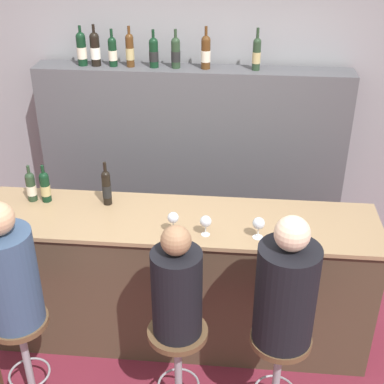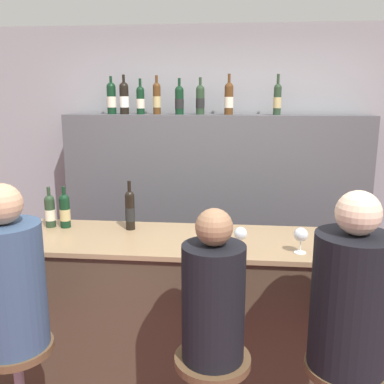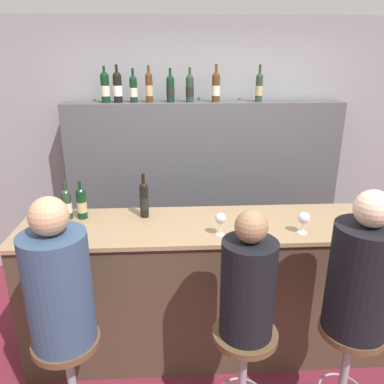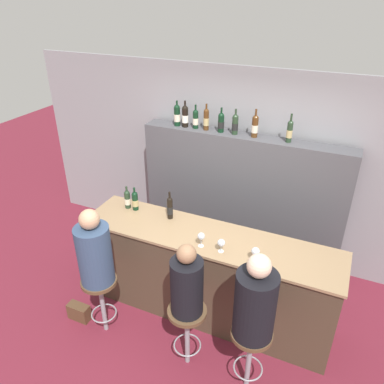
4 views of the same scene
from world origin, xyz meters
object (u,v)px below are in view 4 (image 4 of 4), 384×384
Objects in this scene: wine_bottle_backbar_7 at (290,131)px; bar_stool_left at (100,291)px; wine_bottle_backbar_2 at (196,119)px; wine_bottle_backbar_1 at (185,116)px; bar_stool_right at (251,344)px; wine_glass_2 at (256,252)px; bar_stool_middle at (187,322)px; guest_seated_right at (255,302)px; guest_seated_middle at (187,284)px; wine_bottle_counter_0 at (127,199)px; wine_bottle_counter_2 at (170,208)px; guest_seated_left at (94,252)px; wine_bottle_backbar_5 at (235,124)px; wine_glass_0 at (201,237)px; wine_bottle_backbar_3 at (206,119)px; wine_bottle_backbar_6 at (255,126)px; wine_glass_1 at (221,243)px; handbag at (79,312)px; wine_bottle_backbar_4 at (221,122)px; wine_bottle_backbar_0 at (177,115)px; wine_bottle_counter_1 at (135,200)px.

wine_bottle_backbar_7 is 2.76m from bar_stool_left.
wine_bottle_backbar_2 is 1.18m from wine_bottle_backbar_7.
bar_stool_right is at bearing -51.01° from wine_bottle_backbar_1.
wine_glass_2 is 0.21× the size of bar_stool_middle.
guest_seated_right is (0.20, -1.89, -0.87)m from wine_bottle_backbar_7.
bar_stool_left is 0.97× the size of guest_seated_middle.
wine_bottle_counter_0 is 1.60m from bar_stool_middle.
wine_bottle_counter_2 is 0.40× the size of guest_seated_left.
wine_bottle_backbar_1 is 0.40× the size of guest_seated_left.
wine_bottle_backbar_5 is 0.43× the size of bar_stool_middle.
wine_glass_0 is at bearing -17.39° from wine_bottle_counter_0.
wine_bottle_counter_0 is 1.48m from guest_seated_middle.
wine_bottle_backbar_3 is 0.39× the size of guest_seated_right.
wine_bottle_backbar_3 is (0.15, 0.00, 0.02)m from wine_bottle_backbar_2.
bar_stool_left is 1.13m from guest_seated_middle.
wine_bottle_backbar_6 is 0.45× the size of guest_seated_middle.
guest_seated_right reaches higher than wine_glass_2.
wine_bottle_backbar_6 is at bearing 94.47° from wine_glass_1.
wine_bottle_backbar_2 is 0.36× the size of guest_seated_right.
wine_glass_2 is at bearing -17.45° from wine_bottle_counter_2.
guest_seated_right is at bearing -72.09° from wine_bottle_backbar_6.
wine_glass_2 is (1.08, -1.35, -0.77)m from wine_bottle_backbar_3.
wine_bottle_backbar_7 is at bearing 45.97° from handbag.
guest_seated_middle is (0.75, -1.89, -0.89)m from wine_bottle_backbar_2.
wine_bottle_backbar_1 is 0.92m from wine_bottle_backbar_6.
wine_bottle_backbar_3 is 0.20m from wine_bottle_backbar_4.
guest_seated_middle reaches higher than wine_glass_2.
wine_bottle_backbar_2 is at bearing 126.22° from guest_seated_right.
wine_glass_0 is (0.32, -1.35, -0.74)m from wine_bottle_backbar_4.
wine_bottle_backbar_2 is 1.18× the size of handbag.
wine_bottle_backbar_6 is at bearing 57.69° from wine_bottle_counter_2.
wine_bottle_backbar_2 is (-0.13, 1.01, 0.72)m from wine_bottle_counter_2.
wine_bottle_backbar_5 is at bearing 180.00° from wine_bottle_backbar_7.
wine_bottle_counter_0 is at bearing -119.88° from wine_bottle_backbar_3.
guest_seated_middle is at bearing 180.00° from guest_seated_right.
wine_bottle_backbar_7 is (0.66, -0.00, 0.01)m from wine_bottle_backbar_5.
wine_bottle_backbar_7 is at bearing 0.00° from wine_bottle_backbar_1.
wine_bottle_backbar_3 is 2.18m from guest_seated_middle.
wine_bottle_backbar_0 is 2.08m from guest_seated_left.
guest_seated_middle is at bearing -83.29° from wine_bottle_backbar_5.
wine_glass_1 is 0.17× the size of guest_seated_left.
wine_bottle_counter_2 is 0.40× the size of guest_seated_right.
wine_bottle_backbar_1 is at bearing 86.19° from bar_stool_left.
wine_bottle_backbar_2 reaches higher than wine_bottle_counter_2.
wine_bottle_counter_1 is at bearing -123.60° from wine_bottle_backbar_4.
wine_bottle_backbar_5 is 0.25m from wine_bottle_backbar_6.
wine_bottle_backbar_5 is (0.39, 1.01, 0.72)m from wine_bottle_counter_2.
wine_glass_1 is 0.96m from bar_stool_right.
wine_glass_1 is at bearing 19.27° from handbag.
wine_bottle_backbar_4 is at bearing -180.00° from wine_bottle_backbar_5.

